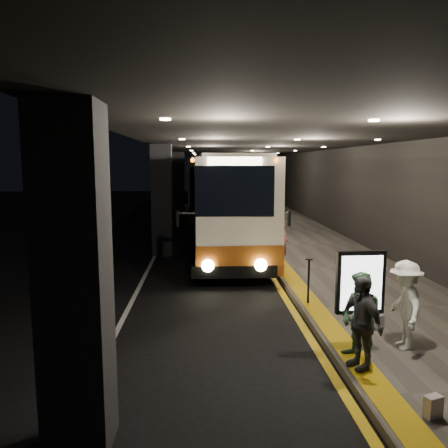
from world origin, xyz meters
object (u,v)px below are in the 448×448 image
object	(u,v)px
coach_second	(213,190)
bag_polka	(378,322)
passenger_waiting_green	(361,318)
bag_plain	(433,407)
passenger_waiting_grey	(361,323)
info_sign	(360,284)
passenger_waiting_white	(405,305)
coach_third	(210,182)
stanchion_post	(308,281)
coach_main	(224,207)
passenger_boarding	(282,243)

from	to	relation	value
coach_second	bag_polka	size ratio (longest dim) A/B	40.49
passenger_waiting_green	bag_plain	bearing A→B (deg)	-16.41
passenger_waiting_grey	info_sign	distance (m)	0.83
passenger_waiting_grey	bag_plain	world-z (taller)	passenger_waiting_grey
passenger_waiting_white	info_sign	xyz separation A→B (m)	(-0.93, -0.14, 0.45)
passenger_waiting_green	passenger_waiting_grey	bearing A→B (deg)	-49.54
passenger_waiting_grey	info_sign	bearing A→B (deg)	142.40
bag_plain	coach_third	bearing A→B (deg)	93.42
bag_polka	info_sign	size ratio (longest dim) A/B	0.16
coach_second	stanchion_post	bearing A→B (deg)	-82.34
coach_third	passenger_waiting_grey	bearing A→B (deg)	-84.61
coach_main	passenger_waiting_grey	world-z (taller)	coach_main
coach_main	passenger_waiting_grey	bearing A→B (deg)	-82.53
passenger_boarding	passenger_waiting_grey	distance (m)	7.41
passenger_waiting_green	passenger_waiting_white	world-z (taller)	passenger_waiting_white
coach_second	passenger_boarding	bearing A→B (deg)	-80.72
passenger_waiting_grey	bag_polka	distance (m)	2.09
coach_second	passenger_waiting_green	size ratio (longest dim) A/B	7.71
info_sign	stanchion_post	bearing A→B (deg)	92.08
passenger_boarding	passenger_waiting_green	world-z (taller)	passenger_boarding
coach_main	passenger_waiting_white	size ratio (longest dim) A/B	7.30
passenger_waiting_green	info_sign	bearing A→B (deg)	135.86
coach_third	passenger_waiting_green	size ratio (longest dim) A/B	7.21
coach_main	passenger_waiting_white	distance (m)	10.90
coach_second	info_sign	distance (m)	22.23
coach_main	passenger_boarding	bearing A→B (deg)	-66.56
passenger_waiting_grey	coach_third	bearing A→B (deg)	162.46
passenger_waiting_white	coach_second	bearing A→B (deg)	-165.69
coach_third	bag_plain	bearing A→B (deg)	-84.01
passenger_boarding	stanchion_post	world-z (taller)	passenger_boarding
coach_main	passenger_waiting_green	world-z (taller)	coach_main
coach_main	passenger_waiting_grey	xyz separation A→B (m)	(1.80, -11.26, -0.88)
passenger_waiting_white	passenger_waiting_grey	bearing A→B (deg)	-48.98
coach_third	passenger_boarding	size ratio (longest dim) A/B	7.11
passenger_waiting_green	bag_plain	distance (m)	1.92
passenger_waiting_green	info_sign	world-z (taller)	info_sign
coach_main	bag_polka	distance (m)	10.07
bag_polka	info_sign	xyz separation A→B (m)	(-0.82, -1.06, 1.15)
coach_third	info_sign	bearing A→B (deg)	-84.25
coach_main	info_sign	xyz separation A→B (m)	(2.00, -10.61, -0.39)
coach_main	passenger_waiting_grey	size ratio (longest dim) A/B	7.62
info_sign	passenger_boarding	bearing A→B (deg)	88.78
coach_third	passenger_waiting_white	xyz separation A→B (m)	(3.01, -37.27, -0.74)
stanchion_post	coach_third	bearing A→B (deg)	93.03
passenger_waiting_green	stanchion_post	bearing A→B (deg)	153.48
passenger_waiting_white	stanchion_post	xyz separation A→B (m)	(-1.18, 2.72, -0.28)
coach_second	bag_plain	world-z (taller)	coach_second
passenger_boarding	stanchion_post	bearing A→B (deg)	-170.04
passenger_boarding	bag_plain	world-z (taller)	passenger_boarding
coach_third	bag_polka	bearing A→B (deg)	-82.88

